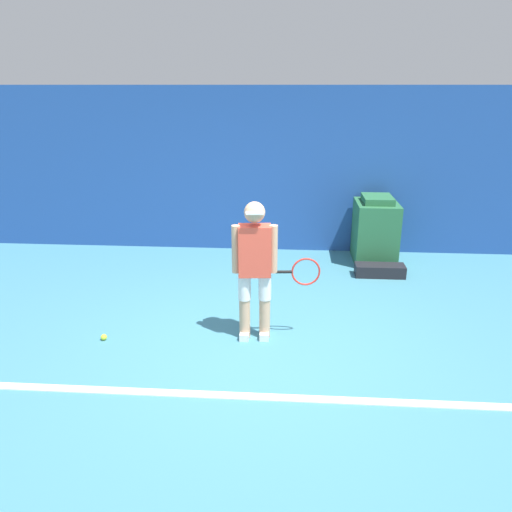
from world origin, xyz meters
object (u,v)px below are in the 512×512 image
object	(u,v)px
tennis_player	(256,265)
equipment_bag	(380,270)
covered_chair	(375,230)
tennis_ball	(104,337)

from	to	relation	value
tennis_player	equipment_bag	world-z (taller)	tennis_player
covered_chair	equipment_bag	size ratio (longest dim) A/B	1.46
tennis_ball	equipment_bag	size ratio (longest dim) A/B	0.09
tennis_ball	covered_chair	xyz separation A→B (m)	(3.35, 2.89, 0.47)
tennis_player	covered_chair	distance (m)	3.20
tennis_player	equipment_bag	distance (m)	2.72
equipment_bag	tennis_ball	bearing A→B (deg)	-146.73
tennis_ball	tennis_player	bearing A→B (deg)	6.59
tennis_player	covered_chair	world-z (taller)	tennis_player
covered_chair	equipment_bag	world-z (taller)	covered_chair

